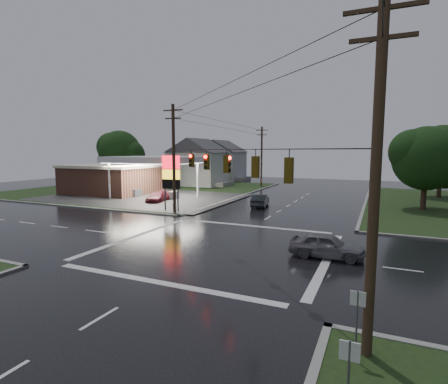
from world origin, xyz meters
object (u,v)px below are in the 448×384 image
at_px(pylon_sign, 171,173).
at_px(tree_ne_near, 428,159).
at_px(utility_pole_nw, 174,157).
at_px(house_far, 221,160).
at_px(tree_nw_behind, 120,152).
at_px(gas_station, 118,177).
at_px(utility_pole_n, 262,156).
at_px(car_crossing, 327,245).
at_px(utility_pole_se, 375,175).
at_px(tree_ne_far, 443,152).
at_px(car_pump, 158,197).
at_px(car_north, 260,200).
at_px(house_near, 199,161).

bearing_deg(pylon_sign, tree_ne_near, 25.01).
bearing_deg(utility_pole_nw, house_far, 107.92).
bearing_deg(tree_nw_behind, house_far, 56.56).
relative_size(pylon_sign, tree_nw_behind, 0.60).
height_order(gas_station, utility_pole_n, utility_pole_n).
relative_size(utility_pole_nw, car_crossing, 2.49).
height_order(pylon_sign, car_crossing, pylon_sign).
height_order(utility_pole_se, tree_ne_far, utility_pole_se).
xyz_separation_m(utility_pole_se, tree_ne_far, (7.65, 43.49, 0.46)).
relative_size(house_far, car_crossing, 2.50).
bearing_deg(tree_ne_near, pylon_sign, -154.99).
bearing_deg(car_pump, tree_nw_behind, 131.74).
distance_m(house_far, tree_ne_far, 41.57).
bearing_deg(tree_nw_behind, utility_pole_nw, -40.10).
distance_m(house_far, car_pump, 33.44).
bearing_deg(utility_pole_n, car_crossing, -66.38).
bearing_deg(utility_pole_se, utility_pole_nw, 135.00).
bearing_deg(car_north, gas_station, -16.37).
height_order(utility_pole_nw, tree_ne_far, utility_pole_nw).
bearing_deg(car_north, utility_pole_nw, 38.42).
height_order(tree_nw_behind, tree_ne_far, tree_nw_behind).
relative_size(pylon_sign, utility_pole_se, 0.55).
relative_size(house_near, car_north, 2.49).
bearing_deg(tree_ne_near, tree_nw_behind, 170.53).
distance_m(pylon_sign, house_near, 27.56).
bearing_deg(pylon_sign, utility_pole_n, 87.92).
xyz_separation_m(tree_nw_behind, tree_ne_near, (47.98, -8.00, -0.62)).
xyz_separation_m(house_near, tree_ne_near, (35.09, -14.01, 1.16)).
xyz_separation_m(house_far, tree_ne_near, (36.09, -26.01, 1.16)).
distance_m(utility_pole_nw, car_crossing, 19.34).
relative_size(gas_station, tree_ne_far, 2.67).
bearing_deg(car_north, house_near, -55.91).
bearing_deg(house_near, tree_nw_behind, -155.02).
bearing_deg(car_pump, utility_pole_n, 65.31).
relative_size(gas_station, car_crossing, 5.93).
distance_m(utility_pole_se, tree_ne_far, 44.16).
bearing_deg(car_crossing, utility_pole_nw, 61.11).
xyz_separation_m(house_far, car_crossing, (28.85, -47.48, -3.65)).
bearing_deg(utility_pole_se, tree_ne_far, 80.02).
height_order(utility_pole_se, car_pump, utility_pole_se).
distance_m(gas_station, car_north, 23.14).
bearing_deg(tree_ne_near, tree_ne_far, 75.93).
bearing_deg(utility_pole_n, tree_ne_far, -8.55).
distance_m(utility_pole_nw, tree_ne_far, 36.20).
relative_size(utility_pole_n, car_crossing, 2.38).
bearing_deg(car_crossing, tree_ne_far, -17.20).
distance_m(utility_pole_n, car_crossing, 41.18).
xyz_separation_m(utility_pole_n, car_pump, (-6.14, -22.62, -4.84)).
bearing_deg(tree_ne_far, house_far, 160.29).
distance_m(utility_pole_nw, car_pump, 9.91).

